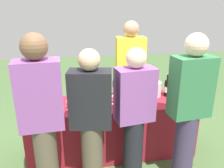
{
  "coord_description": "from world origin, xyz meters",
  "views": [
    {
      "loc": [
        -0.47,
        -2.69,
        1.96
      ],
      "look_at": [
        0.0,
        0.0,
        0.99
      ],
      "focal_mm": 37.01,
      "sensor_mm": 36.0,
      "label": 1
    }
  ],
  "objects": [
    {
      "name": "wine_bottle_4",
      "position": [
        0.22,
        0.09,
        0.86
      ],
      "size": [
        0.08,
        0.08,
        0.32
      ],
      "color": "black",
      "rests_on": "tasting_table"
    },
    {
      "name": "ground_plane",
      "position": [
        0.0,
        0.0,
        0.0
      ],
      "size": [
        12.0,
        12.0,
        0.0
      ],
      "primitive_type": "plane",
      "color": "#476638"
    },
    {
      "name": "wine_glass_2",
      "position": [
        -0.21,
        -0.13,
        0.83
      ],
      "size": [
        0.07,
        0.07,
        0.13
      ],
      "color": "silver",
      "rests_on": "tasting_table"
    },
    {
      "name": "wine_bottle_0",
      "position": [
        -0.48,
        0.07,
        0.85
      ],
      "size": [
        0.08,
        0.08,
        0.3
      ],
      "color": "black",
      "rests_on": "tasting_table"
    },
    {
      "name": "wine_bottle_1",
      "position": [
        -0.36,
        0.09,
        0.86
      ],
      "size": [
        0.08,
        0.08,
        0.32
      ],
      "color": "black",
      "rests_on": "tasting_table"
    },
    {
      "name": "guest_3",
      "position": [
        0.69,
        -0.68,
        0.92
      ],
      "size": [
        0.43,
        0.27,
        1.69
      ],
      "rotation": [
        0.0,
        0.0,
        0.1
      ],
      "color": "#3F3351",
      "rests_on": "ground_plane"
    },
    {
      "name": "wine_bottle_2",
      "position": [
        -0.27,
        0.08,
        0.86
      ],
      "size": [
        0.07,
        0.07,
        0.32
      ],
      "color": "black",
      "rests_on": "tasting_table"
    },
    {
      "name": "server_pouring",
      "position": [
        0.38,
        0.57,
        0.93
      ],
      "size": [
        0.44,
        0.26,
        1.72
      ],
      "rotation": [
        0.0,
        0.0,
        3.07
      ],
      "color": "black",
      "rests_on": "ground_plane"
    },
    {
      "name": "guest_1",
      "position": [
        -0.32,
        -0.6,
        0.84
      ],
      "size": [
        0.45,
        0.3,
        1.56
      ],
      "rotation": [
        0.0,
        0.0,
        -0.17
      ],
      "color": "brown",
      "rests_on": "ground_plane"
    },
    {
      "name": "menu_board",
      "position": [
        0.66,
        0.86,
        0.41
      ],
      "size": [
        0.52,
        0.08,
        0.82
      ],
      "primitive_type": "cube",
      "rotation": [
        0.0,
        0.0,
        -0.1
      ],
      "color": "white",
      "rests_on": "ground_plane"
    },
    {
      "name": "wine_glass_3",
      "position": [
        0.02,
        -0.06,
        0.83
      ],
      "size": [
        0.07,
        0.07,
        0.13
      ],
      "color": "silver",
      "rests_on": "tasting_table"
    },
    {
      "name": "wine_glass_4",
      "position": [
        0.4,
        -0.09,
        0.84
      ],
      "size": [
        0.07,
        0.07,
        0.14
      ],
      "color": "silver",
      "rests_on": "tasting_table"
    },
    {
      "name": "ice_bucket",
      "position": [
        0.6,
        0.12,
        0.84
      ],
      "size": [
        0.2,
        0.2,
        0.2
      ],
      "primitive_type": "cylinder",
      "color": "silver",
      "rests_on": "tasting_table"
    },
    {
      "name": "wine_bottle_3",
      "position": [
        0.07,
        0.17,
        0.86
      ],
      "size": [
        0.07,
        0.07,
        0.32
      ],
      "color": "black",
      "rests_on": "tasting_table"
    },
    {
      "name": "wine_glass_0",
      "position": [
        -0.79,
        -0.07,
        0.83
      ],
      "size": [
        0.07,
        0.07,
        0.12
      ],
      "color": "silver",
      "rests_on": "tasting_table"
    },
    {
      "name": "guest_2",
      "position": [
        0.15,
        -0.55,
        0.83
      ],
      "size": [
        0.43,
        0.27,
        1.55
      ],
      "rotation": [
        0.0,
        0.0,
        0.14
      ],
      "color": "black",
      "rests_on": "ground_plane"
    },
    {
      "name": "tasting_table",
      "position": [
        0.0,
        0.0,
        0.37
      ],
      "size": [
        2.15,
        0.64,
        0.74
      ],
      "primitive_type": "cube",
      "color": "maroon",
      "rests_on": "ground_plane"
    },
    {
      "name": "guest_0",
      "position": [
        -0.78,
        -0.71,
        0.95
      ],
      "size": [
        0.41,
        0.24,
        1.73
      ],
      "rotation": [
        0.0,
        0.0,
        0.06
      ],
      "color": "brown",
      "rests_on": "ground_plane"
    },
    {
      "name": "wine_bottle_5",
      "position": [
        0.77,
        0.08,
        0.86
      ],
      "size": [
        0.07,
        0.07,
        0.33
      ],
      "color": "black",
      "rests_on": "tasting_table"
    },
    {
      "name": "wine_glass_1",
      "position": [
        -0.54,
        -0.14,
        0.84
      ],
      "size": [
        0.06,
        0.06,
        0.14
      ],
      "color": "silver",
      "rests_on": "tasting_table"
    }
  ]
}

